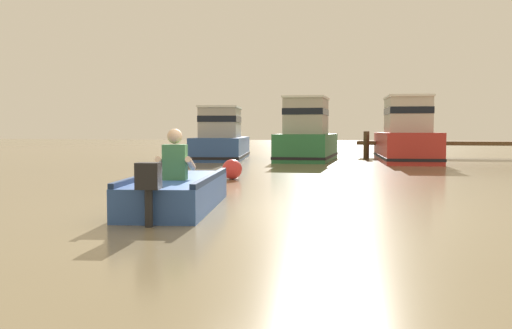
% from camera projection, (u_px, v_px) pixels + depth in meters
% --- Properties ---
extents(ground_plane, '(120.00, 120.00, 0.00)m').
position_uv_depth(ground_plane, '(273.00, 211.00, 8.14)').
color(ground_plane, '#7A6B4C').
extents(rowboat_with_person, '(1.62, 3.72, 1.19)m').
position_uv_depth(rowboat_with_person, '(178.00, 191.00, 8.46)').
color(rowboat_with_person, '#2D519E').
rests_on(rowboat_with_person, ground).
extents(moored_boat_blue, '(2.97, 6.12, 2.13)m').
position_uv_depth(moored_boat_blue, '(221.00, 140.00, 22.90)').
color(moored_boat_blue, '#2D519E').
rests_on(moored_boat_blue, ground).
extents(moored_boat_green, '(2.00, 5.05, 2.45)m').
position_uv_depth(moored_boat_green, '(307.00, 137.00, 21.83)').
color(moored_boat_green, '#287042').
rests_on(moored_boat_green, ground).
extents(moored_boat_red, '(2.52, 5.92, 2.43)m').
position_uv_depth(moored_boat_red, '(406.00, 138.00, 20.97)').
color(moored_boat_red, '#B72D28').
rests_on(moored_boat_red, ground).
extents(mooring_buoy, '(0.48, 0.48, 0.48)m').
position_uv_depth(mooring_buoy, '(232.00, 169.00, 13.39)').
color(mooring_buoy, red).
rests_on(mooring_buoy, ground).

